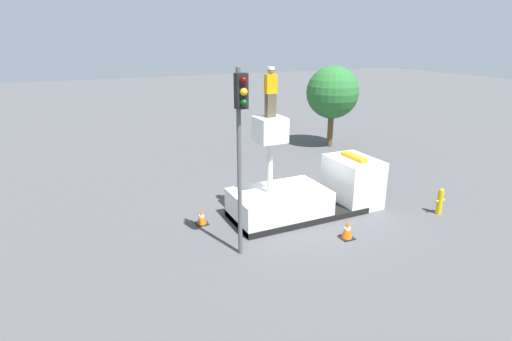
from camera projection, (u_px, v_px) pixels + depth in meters
name	position (u px, v px, depth m)	size (l,w,h in m)	color
ground_plane	(297.00, 214.00, 16.05)	(120.00, 120.00, 0.00)	#4C4C4F
bucket_truck	(309.00, 193.00, 16.00)	(6.18, 2.35, 4.05)	black
worker	(271.00, 92.00, 13.97)	(0.40, 0.26, 1.75)	brown
traffic_light_pole	(241.00, 129.00, 11.72)	(0.34, 0.57, 5.97)	#515156
fire_hydrant	(440.00, 201.00, 15.94)	(0.47, 0.23, 1.08)	gold
traffic_cone_rear	(202.00, 217.00, 15.12)	(0.46, 0.46, 0.60)	black
traffic_cone_curbside	(347.00, 230.00, 14.04)	(0.47, 0.47, 0.69)	black
tree_left_bg	(332.00, 93.00, 24.89)	(3.26, 3.26, 5.11)	brown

